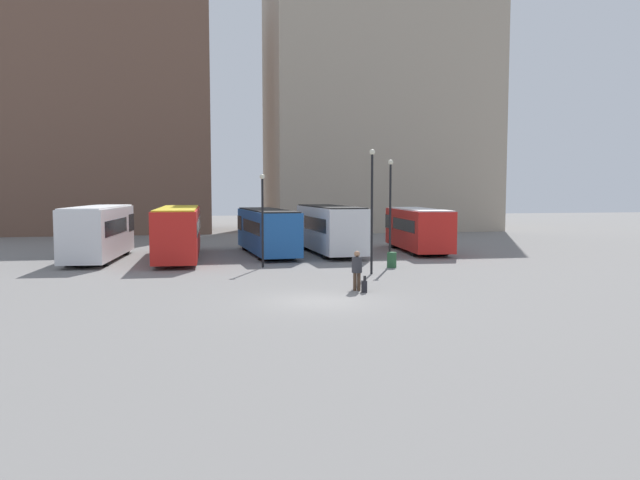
{
  "coord_description": "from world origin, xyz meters",
  "views": [
    {
      "loc": [
        -4.52,
        -23.19,
        4.27
      ],
      "look_at": [
        1.9,
        9.34,
        1.58
      ],
      "focal_mm": 35.0,
      "sensor_mm": 36.0,
      "label": 1
    }
  ],
  "objects": [
    {
      "name": "trash_bin",
      "position": [
        5.89,
        9.29,
        0.42
      ],
      "size": [
        0.52,
        0.52,
        0.85
      ],
      "color": "#285633",
      "rests_on": "ground_plane"
    },
    {
      "name": "bus_3",
      "position": [
        4.09,
        17.2,
        1.73
      ],
      "size": [
        2.93,
        9.73,
        3.19
      ],
      "rotation": [
        0.0,
        0.0,
        1.61
      ],
      "color": "silver",
      "rests_on": "ground_plane"
    },
    {
      "name": "suitcase",
      "position": [
        2.26,
        1.63,
        0.25
      ],
      "size": [
        0.24,
        0.32,
        0.71
      ],
      "rotation": [
        0.0,
        0.0,
        1.45
      ],
      "color": "black",
      "rests_on": "ground_plane"
    },
    {
      "name": "traveler",
      "position": [
        2.06,
        2.11,
        1.0
      ],
      "size": [
        0.48,
        0.48,
        1.69
      ],
      "rotation": [
        0.0,
        0.0,
        1.45
      ],
      "color": "#4C3828",
      "rests_on": "ground_plane"
    },
    {
      "name": "lamp_post_2",
      "position": [
        4.08,
        6.97,
        3.65
      ],
      "size": [
        0.28,
        0.28,
        6.27
      ],
      "color": "black",
      "rests_on": "ground_plane"
    },
    {
      "name": "lamp_post_0",
      "position": [
        5.93,
        9.74,
        3.46
      ],
      "size": [
        0.28,
        0.28,
        5.9
      ],
      "color": "black",
      "rests_on": "ground_plane"
    },
    {
      "name": "bus_2",
      "position": [
        -0.04,
        17.63,
        1.61
      ],
      "size": [
        3.19,
        10.4,
        2.97
      ],
      "rotation": [
        0.0,
        0.0,
        1.65
      ],
      "color": "#1E56A3",
      "rests_on": "ground_plane"
    },
    {
      "name": "building_block_left",
      "position": [
        -15.68,
        42.86,
        11.94
      ],
      "size": [
        25.04,
        12.09,
        23.87
      ],
      "color": "brown",
      "rests_on": "ground_plane"
    },
    {
      "name": "bus_0",
      "position": [
        -10.34,
        16.17,
        1.76
      ],
      "size": [
        3.18,
        9.74,
        3.27
      ],
      "rotation": [
        0.0,
        0.0,
        1.49
      ],
      "color": "silver",
      "rests_on": "ground_plane"
    },
    {
      "name": "ground_plane",
      "position": [
        0.0,
        0.0,
        0.0
      ],
      "size": [
        160.0,
        160.0,
        0.0
      ],
      "primitive_type": "plane",
      "color": "slate"
    },
    {
      "name": "building_block_right",
      "position": [
        14.72,
        42.86,
        13.61
      ],
      "size": [
        23.11,
        15.14,
        27.22
      ],
      "color": "tan",
      "rests_on": "ground_plane"
    },
    {
      "name": "lamp_post_1",
      "position": [
        -1.02,
        10.71,
        3.04
      ],
      "size": [
        0.28,
        0.28,
        5.1
      ],
      "color": "black",
      "rests_on": "ground_plane"
    },
    {
      "name": "bus_4",
      "position": [
        10.35,
        17.49,
        1.61
      ],
      "size": [
        3.2,
        9.31,
        2.96
      ],
      "rotation": [
        0.0,
        0.0,
        1.49
      ],
      "color": "red",
      "rests_on": "ground_plane"
    },
    {
      "name": "bus_1",
      "position": [
        -5.66,
        16.17,
        1.72
      ],
      "size": [
        2.67,
        11.84,
        3.17
      ],
      "rotation": [
        0.0,
        0.0,
        1.55
      ],
      "color": "red",
      "rests_on": "ground_plane"
    }
  ]
}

